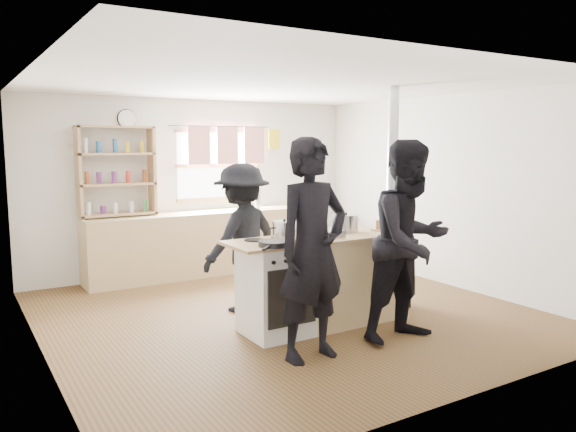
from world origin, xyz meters
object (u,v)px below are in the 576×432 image
Objects in this scene: bread_board at (386,226)px; person_near_left at (312,250)px; person_near_right at (410,241)px; skillet_greens at (274,243)px; roast_tray at (325,233)px; stockpot_counter at (346,223)px; cooking_island at (325,280)px; person_far at (242,238)px; stockpot_stove at (284,230)px; flue_heater at (390,251)px; thermos at (257,198)px.

person_near_left is (-1.40, -0.64, -0.02)m from bread_board.
person_near_right is (1.06, -0.09, -0.01)m from person_near_left.
person_near_left is at bearing -77.87° from skillet_greens.
stockpot_counter is (0.39, 0.16, 0.05)m from roast_tray.
person_far is (-0.50, 0.90, 0.36)m from cooking_island.
person_near_right is (0.85, -0.90, -0.06)m from stockpot_stove.
flue_heater reaches higher than person_far.
thermos reaches higher than bread_board.
person_near_right reaches higher than stockpot_counter.
bread_board is at bearing -88.56° from thermos.
skillet_greens is at bearing -163.89° from cooking_island.
stockpot_counter is at bearing 19.61° from cooking_island.
bread_board is (0.77, -0.05, 0.51)m from cooking_island.
thermos is at bearing 91.44° from bread_board.
stockpot_stove is 0.13× the size of person_near_right.
thermos is 0.78× the size of skillet_greens.
flue_heater is (0.23, 0.18, -0.32)m from bread_board.
cooking_island is 6.47× the size of bread_board.
skillet_greens is 1.14m from stockpot_counter.
stockpot_counter reaches higher than cooking_island.
stockpot_stove reaches higher than cooking_island.
person_far is at bearing 80.82° from person_near_left.
person_far reaches higher than bread_board.
skillet_greens is (-0.74, -0.21, 0.49)m from cooking_island.
roast_tray is at bearing 95.84° from person_far.
stockpot_counter is 0.15× the size of person_near_left.
person_near_right is (1.16, -0.57, -0.00)m from skillet_greens.
skillet_greens is at bearing -165.96° from roast_tray.
bread_board reaches higher than cooking_island.
cooking_island is 7.00× the size of stockpot_counter.
cooking_island is at bearing 98.80° from person_far.
skillet_greens is 1.46× the size of stockpot_counter.
cooking_island is 0.67m from stockpot_counter.
flue_heater is at bearing 9.29° from roast_tray.
person_far reaches higher than skillet_greens.
person_near_left is 1.61m from person_far.
flue_heater is at bearing 38.69° from bread_board.
stockpot_stove is at bearing 71.02° from person_near_left.
person_near_left is (-0.59, -0.66, -0.01)m from roast_tray.
skillet_greens is at bearing 57.83° from person_far.
roast_tray is at bearing -157.32° from stockpot_counter.
person_near_right reaches higher than roast_tray.
stockpot_stove is at bearing 158.09° from roast_tray.
person_near_left reaches higher than stockpot_counter.
stockpot_stove reaches higher than roast_tray.
person_near_right reaches higher than stockpot_stove.
bread_board is 0.44m from flue_heater.
stockpot_stove is 1.21m from bread_board.
person_near_left reaches higher than stockpot_stove.
stockpot_counter is at bearing 17.26° from skillet_greens.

